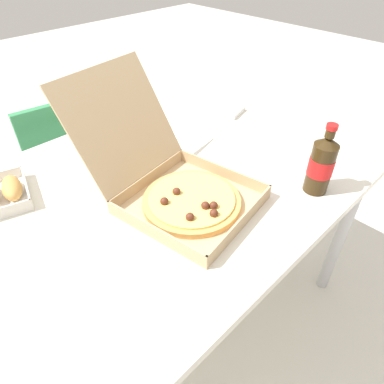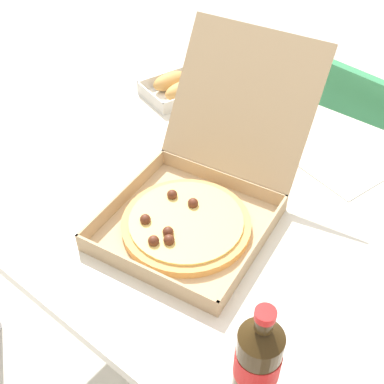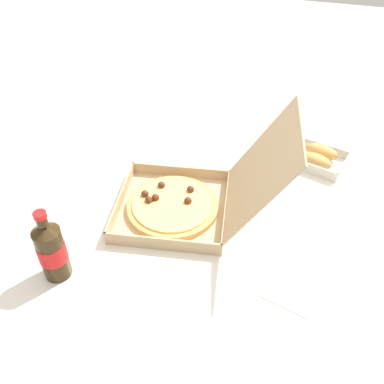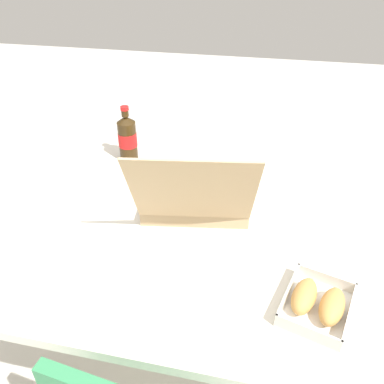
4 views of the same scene
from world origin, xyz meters
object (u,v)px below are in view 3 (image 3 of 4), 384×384
at_px(pizza_box_open, 188,200).
at_px(bread_side_box, 318,157).
at_px(cola_bottle, 51,250).
at_px(paper_menu, 298,278).

distance_m(pizza_box_open, bread_side_box, 0.53).
distance_m(cola_bottle, paper_menu, 0.65).
bearing_deg(bread_side_box, cola_bottle, -41.70).
xyz_separation_m(pizza_box_open, cola_bottle, (0.33, -0.26, 0.05)).
xyz_separation_m(pizza_box_open, bread_side_box, (-0.37, 0.37, -0.02)).
bearing_deg(bread_side_box, pizza_box_open, -44.54).
distance_m(bread_side_box, cola_bottle, 0.95).
distance_m(pizza_box_open, paper_menu, 0.40).
height_order(bread_side_box, cola_bottle, cola_bottle).
relative_size(bread_side_box, cola_bottle, 1.00).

